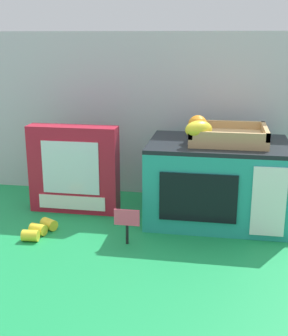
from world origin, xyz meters
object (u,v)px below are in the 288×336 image
toy_microwave (217,181)px  price_sign (127,221)px  food_groups_crate (221,135)px  cookie_set_box (74,169)px  loose_toy_banana (39,230)px

toy_microwave → price_sign: bearing=-136.4°
food_groups_crate → price_sign: (-0.24, -0.21, -0.20)m
cookie_set_box → loose_toy_banana: 0.24m
toy_microwave → loose_toy_banana: bearing=-157.2°
toy_microwave → cookie_set_box: size_ratio=1.45×
toy_microwave → cookie_set_box: (-0.45, -0.01, 0.02)m
price_sign → loose_toy_banana: price_sign is taller
food_groups_crate → loose_toy_banana: 0.59m
cookie_set_box → food_groups_crate: bearing=-0.3°
price_sign → loose_toy_banana: (-0.26, 0.02, -0.05)m
cookie_set_box → price_sign: (0.22, -0.22, -0.07)m
toy_microwave → food_groups_crate: size_ratio=1.70×
toy_microwave → loose_toy_banana: toy_microwave is taller
price_sign → loose_toy_banana: 0.26m
price_sign → loose_toy_banana: size_ratio=0.78×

